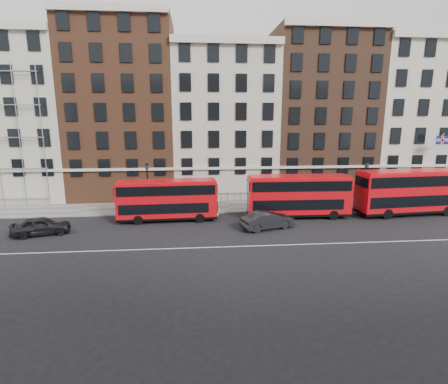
{
  "coord_description": "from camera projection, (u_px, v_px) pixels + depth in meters",
  "views": [
    {
      "loc": [
        -4.0,
        -28.46,
        10.4
      ],
      "look_at": [
        -1.1,
        5.0,
        3.0
      ],
      "focal_mm": 28.0,
      "sensor_mm": 36.0,
      "label": 1
    }
  ],
  "objects": [
    {
      "name": "car_front",
      "position": [
        268.0,
        220.0,
        32.56
      ],
      "size": [
        5.3,
        3.21,
        1.65
      ],
      "primitive_type": "imported",
      "rotation": [
        0.0,
        0.0,
        1.89
      ],
      "color": "#242427",
      "rests_on": "ground"
    },
    {
      "name": "lamp_post_right",
      "position": [
        365.0,
        182.0,
        38.95
      ],
      "size": [
        0.44,
        0.44,
        5.33
      ],
      "color": "black",
      "rests_on": "pavement"
    },
    {
      "name": "building_terrace",
      "position": [
        221.0,
        116.0,
        45.43
      ],
      "size": [
        64.0,
        11.95,
        22.0
      ],
      "color": "beige",
      "rests_on": "ground"
    },
    {
      "name": "ground",
      "position": [
        242.0,
        238.0,
        30.26
      ],
      "size": [
        120.0,
        120.0,
        0.0
      ],
      "primitive_type": "plane",
      "color": "black",
      "rests_on": "ground"
    },
    {
      "name": "car_rear",
      "position": [
        41.0,
        226.0,
        30.92
      ],
      "size": [
        5.19,
        3.23,
        1.65
      ],
      "primitive_type": "imported",
      "rotation": [
        0.0,
        0.0,
        1.86
      ],
      "color": "black",
      "rests_on": "ground"
    },
    {
      "name": "traffic_light",
      "position": [
        428.0,
        187.0,
        39.51
      ],
      "size": [
        0.25,
        0.45,
        3.27
      ],
      "color": "black",
      "rests_on": "pavement"
    },
    {
      "name": "iron_railings",
      "position": [
        227.0,
        197.0,
        42.48
      ],
      "size": [
        6.6,
        0.06,
        1.0
      ],
      "primitive_type": null,
      "color": "black",
      "rests_on": "pavement"
    },
    {
      "name": "road_centre_line",
      "position": [
        245.0,
        246.0,
        28.31
      ],
      "size": [
        70.0,
        0.12,
        0.01
      ],
      "primitive_type": "cube",
      "color": "white",
      "rests_on": "ground"
    },
    {
      "name": "kerb",
      "position": [
        232.0,
        212.0,
        38.03
      ],
      "size": [
        80.0,
        0.3,
        0.16
      ],
      "primitive_type": "cube",
      "color": "gray",
      "rests_on": "ground"
    },
    {
      "name": "bus_c",
      "position": [
        298.0,
        195.0,
        35.88
      ],
      "size": [
        10.53,
        2.8,
        4.4
      ],
      "rotation": [
        0.0,
        0.0,
        -0.02
      ],
      "color": "red",
      "rests_on": "ground"
    },
    {
      "name": "pavement",
      "position": [
        229.0,
        206.0,
        40.46
      ],
      "size": [
        80.0,
        5.0,
        0.15
      ],
      "primitive_type": "cube",
      "color": "slate",
      "rests_on": "ground"
    },
    {
      "name": "lamp_post_left",
      "position": [
        148.0,
        185.0,
        37.69
      ],
      "size": [
        0.44,
        0.44,
        5.33
      ],
      "color": "black",
      "rests_on": "pavement"
    },
    {
      "name": "bus_d",
      "position": [
        410.0,
        191.0,
        36.85
      ],
      "size": [
        11.54,
        3.67,
        4.77
      ],
      "rotation": [
        0.0,
        0.0,
        0.08
      ],
      "color": "red",
      "rests_on": "ground"
    },
    {
      "name": "bus_b",
      "position": [
        167.0,
        199.0,
        34.77
      ],
      "size": [
        9.93,
        2.72,
        4.14
      ],
      "rotation": [
        0.0,
        0.0,
        0.03
      ],
      "color": "red",
      "rests_on": "ground"
    }
  ]
}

